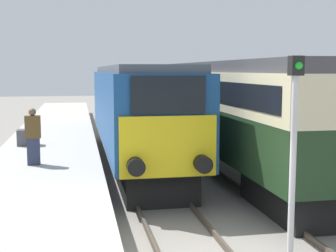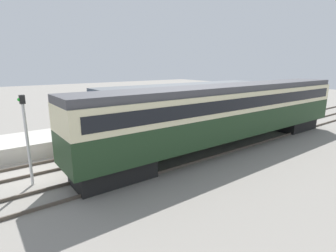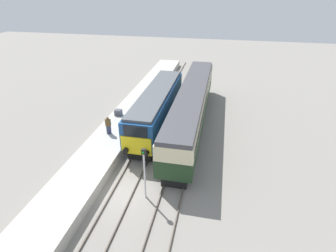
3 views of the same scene
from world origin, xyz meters
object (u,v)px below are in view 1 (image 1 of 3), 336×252
object	(u,v)px
passenger_carriage	(213,100)
person_on_platform	(33,137)
luggage_crate	(27,137)
locomotive	(135,110)
signal_post	(294,143)

from	to	relation	value
passenger_carriage	person_on_platform	world-z (taller)	passenger_carriage
passenger_carriage	luggage_crate	distance (m)	7.69
person_on_platform	luggage_crate	bearing A→B (deg)	98.59
person_on_platform	passenger_carriage	bearing A→B (deg)	34.97
locomotive	passenger_carriage	bearing A→B (deg)	13.36
locomotive	luggage_crate	bearing A→B (deg)	-176.41
locomotive	person_on_platform	distance (m)	5.39
passenger_carriage	signal_post	xyz separation A→B (m)	(-1.70, -11.11, -0.08)
passenger_carriage	person_on_platform	bearing A→B (deg)	-145.03
person_on_platform	locomotive	bearing A→B (deg)	48.81
signal_post	luggage_crate	bearing A→B (deg)	120.06
locomotive	person_on_platform	xyz separation A→B (m)	(-3.54, -4.05, -0.42)
signal_post	person_on_platform	bearing A→B (deg)	129.95
locomotive	person_on_platform	bearing A→B (deg)	-131.19
person_on_platform	luggage_crate	xyz separation A→B (m)	(-0.57, 3.79, -0.54)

